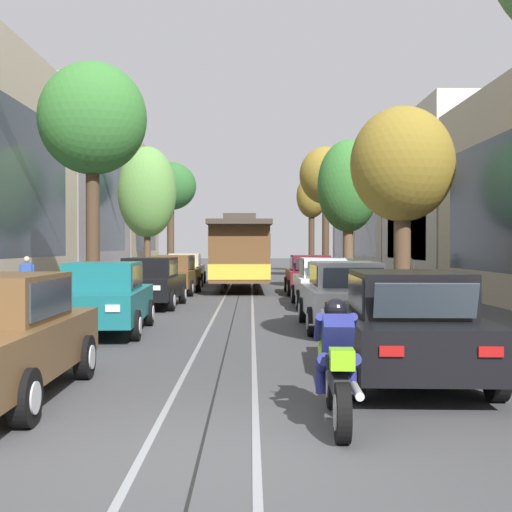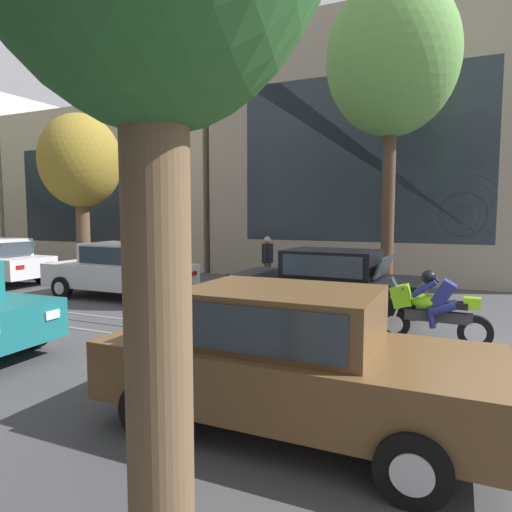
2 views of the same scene
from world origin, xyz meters
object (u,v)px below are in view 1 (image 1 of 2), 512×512
Objects in this scene: street_tree_kerb_right_mid at (348,188)px; parked_car_black_mid_left at (150,282)px; street_tree_kerb_left_second at (92,121)px; pedestrian_on_right_pavement at (27,276)px; parked_car_beige_fifth_left at (185,269)px; motorcycle_with_rider at (337,365)px; street_tree_kerb_right_fourth at (326,177)px; parked_car_maroon_fourth_right at (310,274)px; parked_car_white_second_right at (345,295)px; street_tree_kerb_left_fourth at (171,188)px; parked_car_teal_second_left at (103,297)px; parked_car_black_near_right at (407,325)px; cable_car_trolley at (240,253)px; street_tree_kerb_right_second at (402,167)px; street_tree_kerb_right_far at (312,199)px; parked_car_white_mid_right at (325,282)px; pedestrian_crossing_far at (407,269)px; parked_car_brown_fourth_left at (173,274)px; street_tree_kerb_left_mid at (147,193)px; fire_hydrant at (12,323)px.

parked_car_black_mid_left is at bearing -133.52° from street_tree_kerb_right_mid.
parked_car_black_mid_left is at bearing -34.57° from street_tree_kerb_left_second.
parked_car_beige_fifth_left is at bearing 64.14° from pedestrian_on_right_pavement.
motorcycle_with_rider is (4.16, -14.30, -0.15)m from parked_car_black_mid_left.
street_tree_kerb_right_fourth is 5.11× the size of pedestrian_on_right_pavement.
street_tree_kerb_right_fourth is at bearing 81.15° from parked_car_maroon_fourth_right.
street_tree_kerb_left_second is at bearing 136.19° from parked_car_white_second_right.
street_tree_kerb_left_second is 25.77m from street_tree_kerb_left_fourth.
parked_car_teal_second_left reaches higher than motorcycle_with_rider.
parked_car_black_mid_left and parked_car_black_near_right have the same top height.
parked_car_teal_second_left is 28.25m from street_tree_kerb_right_fourth.
street_tree_kerb_right_fourth is 13.64m from cable_car_trolley.
street_tree_kerb_right_second is at bearing -76.47° from parked_car_maroon_fourth_right.
street_tree_kerb_right_far is at bearing 86.71° from parked_car_black_near_right.
street_tree_kerb_left_fourth is at bearing 106.64° from parked_car_white_mid_right.
parked_car_white_second_right is 34.44m from street_tree_kerb_left_fourth.
pedestrian_crossing_far is (2.10, -23.01, -4.67)m from street_tree_kerb_right_far.
street_tree_kerb_left_fourth is (-2.48, 33.71, 5.36)m from parked_car_teal_second_left.
parked_car_black_mid_left is 1.00× the size of parked_car_brown_fourth_left.
street_tree_kerb_right_mid is 0.81× the size of street_tree_kerb_right_fourth.
parked_car_black_near_right is at bearing -102.26° from street_tree_kerb_right_second.
motorcycle_with_rider is at bearing -62.17° from pedestrian_on_right_pavement.
parked_car_white_second_right and parked_car_maroon_fourth_right have the same top height.
parked_car_black_near_right is at bearing -78.38° from street_tree_kerb_left_fourth.
pedestrian_on_right_pavement is at bearing 150.48° from parked_car_black_mid_left.
parked_car_black_mid_left is 7.95m from parked_car_white_second_right.
street_tree_kerb_right_mid reaches higher than parked_car_teal_second_left.
cable_car_trolley is 22.67m from motorcycle_with_rider.
street_tree_kerb_left_fourth reaches higher than cable_car_trolley.
parked_car_black_mid_left is at bearing -108.34° from cable_car_trolley.
parked_car_white_second_right is 0.73× the size of street_tree_kerb_right_second.
parked_car_black_mid_left is at bearing -89.55° from parked_car_beige_fifth_left.
parked_car_black_near_right is at bearing -77.11° from parked_car_beige_fifth_left.
street_tree_kerb_left_mid reaches higher than parked_car_maroon_fourth_right.
street_tree_kerb_right_far is 4.48× the size of pedestrian_crossing_far.
cable_car_trolley is 9.44m from pedestrian_on_right_pavement.
street_tree_kerb_left_mid reaches higher than parked_car_white_mid_right.
motorcycle_with_rider is at bearing -61.59° from parked_car_teal_second_left.
street_tree_kerb_right_fourth is 10.68m from street_tree_kerb_right_far.
parked_car_brown_fourth_left is at bearing -165.45° from street_tree_kerb_right_mid.
parked_car_brown_fourth_left is at bearing 101.45° from motorcycle_with_rider.
parked_car_maroon_fourth_right is at bearing 46.18° from parked_car_black_mid_left.
fire_hydrant is (3.31, -10.94, -0.47)m from pedestrian_on_right_pavement.
parked_car_brown_fourth_left reaches higher than motorcycle_with_rider.
parked_car_white_second_right is 0.48× the size of cable_car_trolley.
motorcycle_with_rider is at bearing -118.65° from parked_car_black_near_right.
pedestrian_crossing_far is 19.71m from fire_hydrant.
street_tree_kerb_right_mid is (7.48, 7.87, 3.71)m from parked_car_black_mid_left.
street_tree_kerb_right_second is at bearing 28.83° from parked_car_teal_second_left.
pedestrian_crossing_far is at bearing -79.94° from street_tree_kerb_right_fourth.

